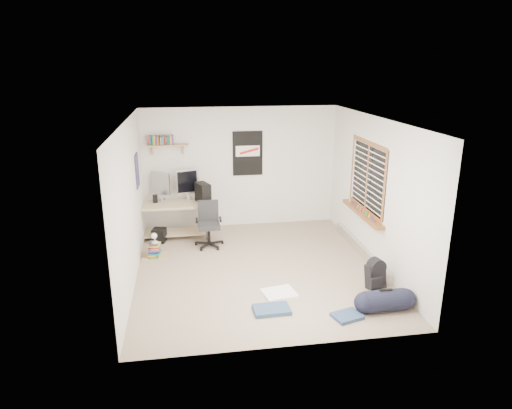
{
  "coord_description": "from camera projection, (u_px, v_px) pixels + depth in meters",
  "views": [
    {
      "loc": [
        -1.13,
        -6.96,
        3.34
      ],
      "look_at": [
        0.02,
        0.28,
        1.05
      ],
      "focal_mm": 32.0,
      "sensor_mm": 36.0,
      "label": 1
    }
  ],
  "objects": [
    {
      "name": "left_wall",
      "position": [
        130.0,
        204.0,
        7.05
      ],
      "size": [
        0.01,
        4.5,
        2.5
      ],
      "primitive_type": "cube",
      "color": "silver",
      "rests_on": "ground"
    },
    {
      "name": "right_wall",
      "position": [
        375.0,
        193.0,
        7.65
      ],
      "size": [
        0.01,
        4.5,
        2.5
      ],
      "primitive_type": "cube",
      "color": "silver",
      "rests_on": "ground"
    },
    {
      "name": "wall_shelf",
      "position": [
        168.0,
        145.0,
        9.0
      ],
      "size": [
        0.8,
        0.22,
        0.24
      ],
      "primitive_type": "cube",
      "color": "tan",
      "rests_on": "back_wall"
    },
    {
      "name": "speaker_left",
      "position": [
        155.0,
        200.0,
        8.98
      ],
      "size": [
        0.1,
        0.1,
        0.18
      ],
      "primitive_type": "cube",
      "rotation": [
        0.0,
        0.0,
        0.15
      ],
      "color": "black",
      "rests_on": "desk"
    },
    {
      "name": "jeans_a",
      "position": [
        272.0,
        309.0,
        6.39
      ],
      "size": [
        0.52,
        0.34,
        0.06
      ],
      "primitive_type": "cube",
      "rotation": [
        0.0,
        0.0,
        0.03
      ],
      "color": "navy",
      "rests_on": "floor"
    },
    {
      "name": "keyboard",
      "position": [
        190.0,
        206.0,
        8.87
      ],
      "size": [
        0.43,
        0.22,
        0.02
      ],
      "primitive_type": "cube",
      "rotation": [
        0.0,
        0.0,
        0.19
      ],
      "color": "black",
      "rests_on": "desk"
    },
    {
      "name": "ceiling",
      "position": [
        258.0,
        119.0,
        6.98
      ],
      "size": [
        4.0,
        4.5,
        0.01
      ],
      "primitive_type": "cube",
      "color": "white",
      "rests_on": "ground"
    },
    {
      "name": "speaker_right",
      "position": [
        203.0,
        198.0,
        9.05
      ],
      "size": [
        0.12,
        0.12,
        0.2
      ],
      "primitive_type": "cube",
      "rotation": [
        0.0,
        0.0,
        -0.22
      ],
      "color": "black",
      "rests_on": "desk"
    },
    {
      "name": "office_chair",
      "position": [
        209.0,
        222.0,
        8.53
      ],
      "size": [
        0.58,
        0.58,
        0.87
      ],
      "primitive_type": "cube",
      "rotation": [
        0.0,
        0.0,
        -0.03
      ],
      "color": "#252528",
      "rests_on": "floor"
    },
    {
      "name": "baseboard_heater",
      "position": [
        361.0,
        250.0,
        8.27
      ],
      "size": [
        0.08,
        2.5,
        0.18
      ],
      "primitive_type": "cube",
      "color": "#B7B2A8",
      "rests_on": "floor"
    },
    {
      "name": "floor",
      "position": [
        258.0,
        269.0,
        7.73
      ],
      "size": [
        4.0,
        4.5,
        0.01
      ],
      "primitive_type": "cube",
      "color": "gray",
      "rests_on": "ground"
    },
    {
      "name": "pc_tower",
      "position": [
        203.0,
        194.0,
        8.94
      ],
      "size": [
        0.32,
        0.44,
        0.42
      ],
      "primitive_type": "cube",
      "rotation": [
        0.0,
        0.0,
        0.36
      ],
      "color": "black",
      "rests_on": "desk"
    },
    {
      "name": "poster_back_wall",
      "position": [
        248.0,
        153.0,
        9.39
      ],
      "size": [
        0.62,
        0.03,
        0.92
      ],
      "primitive_type": "cube",
      "color": "black",
      "rests_on": "back_wall"
    },
    {
      "name": "monitor_left",
      "position": [
        161.0,
        191.0,
        9.09
      ],
      "size": [
        0.4,
        0.31,
        0.46
      ],
      "primitive_type": "cube",
      "rotation": [
        0.0,
        0.0,
        -0.58
      ],
      "color": "#AAA9AF",
      "rests_on": "desk"
    },
    {
      "name": "desk_lamp",
      "position": [
        155.0,
        237.0,
        8.09
      ],
      "size": [
        0.16,
        0.22,
        0.2
      ],
      "primitive_type": "cube",
      "rotation": [
        0.0,
        0.0,
        -0.22
      ],
      "color": "silver",
      "rests_on": "book_stack"
    },
    {
      "name": "desk",
      "position": [
        172.0,
        220.0,
        9.03
      ],
      "size": [
        1.6,
        1.17,
        0.67
      ],
      "primitive_type": "cube",
      "rotation": [
        0.0,
        0.0,
        -0.4
      ],
      "color": "tan",
      "rests_on": "floor"
    },
    {
      "name": "back_wall",
      "position": [
        240.0,
        168.0,
        9.48
      ],
      "size": [
        4.0,
        0.01,
        2.5
      ],
      "primitive_type": "cube",
      "color": "silver",
      "rests_on": "ground"
    },
    {
      "name": "book_stack",
      "position": [
        154.0,
        249.0,
        8.17
      ],
      "size": [
        0.5,
        0.44,
        0.31
      ],
      "primitive_type": "cube",
      "rotation": [
        0.0,
        0.0,
        -0.17
      ],
      "color": "brown",
      "rests_on": "floor"
    },
    {
      "name": "poster_left_wall",
      "position": [
        137.0,
        171.0,
        8.11
      ],
      "size": [
        0.02,
        0.42,
        0.6
      ],
      "primitive_type": "cube",
      "color": "navy",
      "rests_on": "left_wall"
    },
    {
      "name": "monitor_right",
      "position": [
        188.0,
        189.0,
        9.17
      ],
      "size": [
        0.46,
        0.22,
        0.49
      ],
      "primitive_type": "cube",
      "rotation": [
        0.0,
        0.0,
        0.27
      ],
      "color": "#98979C",
      "rests_on": "desk"
    },
    {
      "name": "backpack",
      "position": [
        375.0,
        276.0,
        7.01
      ],
      "size": [
        0.32,
        0.28,
        0.38
      ],
      "primitive_type": "cube",
      "rotation": [
        0.0,
        0.0,
        0.21
      ],
      "color": "black",
      "rests_on": "floor"
    },
    {
      "name": "tshirt",
      "position": [
        279.0,
        293.0,
        6.85
      ],
      "size": [
        0.54,
        0.48,
        0.04
      ],
      "primitive_type": "cube",
      "rotation": [
        0.0,
        0.0,
        0.19
      ],
      "color": "white",
      "rests_on": "floor"
    },
    {
      "name": "duffel_bag",
      "position": [
        385.0,
        302.0,
        6.38
      ],
      "size": [
        0.32,
        0.32,
        0.61
      ],
      "primitive_type": "cylinder",
      "rotation": [
        0.0,
        0.0,
        0.03
      ],
      "color": "black",
      "rests_on": "floor"
    },
    {
      "name": "subwoofer",
      "position": [
        159.0,
        235.0,
        8.83
      ],
      "size": [
        0.29,
        0.29,
        0.27
      ],
      "primitive_type": "cube",
      "rotation": [
        0.0,
        0.0,
        -0.26
      ],
      "color": "black",
      "rests_on": "floor"
    },
    {
      "name": "window",
      "position": [
        366.0,
        177.0,
        7.87
      ],
      "size": [
        0.1,
        1.5,
        1.26
      ],
      "primitive_type": "cube",
      "color": "brown",
      "rests_on": "right_wall"
    },
    {
      "name": "jeans_b",
      "position": [
        347.0,
        316.0,
        6.23
      ],
      "size": [
        0.45,
        0.39,
        0.05
      ],
      "primitive_type": "cube",
      "rotation": [
        0.0,
        0.0,
        0.29
      ],
      "color": "navy",
      "rests_on": "floor"
    }
  ]
}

